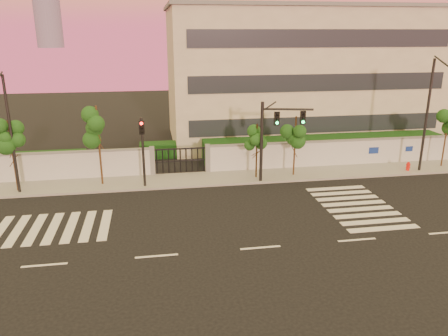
{
  "coord_description": "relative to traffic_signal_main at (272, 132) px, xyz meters",
  "views": [
    {
      "loc": [
        -4.91,
        -18.5,
        10.07
      ],
      "look_at": [
        -0.79,
        6.0,
        2.25
      ],
      "focal_mm": 35.0,
      "sensor_mm": 36.0,
      "label": 1
    }
  ],
  "objects": [
    {
      "name": "streetlight_west",
      "position": [
        -16.59,
        0.25,
        0.75
      ],
      "size": [
        0.48,
        1.92,
        7.97
      ],
      "color": "black",
      "rests_on": "ground"
    },
    {
      "name": "perimeter_wall",
      "position": [
        -2.94,
        2.71,
        -2.48
      ],
      "size": [
        60.0,
        0.36,
        2.2
      ],
      "color": "#BABDC2",
      "rests_on": "ground"
    },
    {
      "name": "traffic_signal_main",
      "position": [
        0.0,
        0.0,
        0.0
      ],
      "size": [
        3.53,
        0.91,
        5.62
      ],
      "rotation": [
        0.0,
        0.0,
        -0.23
      ],
      "color": "black",
      "rests_on": "ground"
    },
    {
      "name": "street_tree_e",
      "position": [
        1.98,
        0.91,
        -0.31
      ],
      "size": [
        1.43,
        1.14,
        4.41
      ],
      "color": "#382314",
      "rests_on": "ground"
    },
    {
      "name": "street_tree_b",
      "position": [
        -16.75,
        0.78,
        -0.04
      ],
      "size": [
        1.54,
        1.22,
        4.78
      ],
      "color": "#382314",
      "rests_on": "ground"
    },
    {
      "name": "street_tree_f",
      "position": [
        13.9,
        1.1,
        -0.26
      ],
      "size": [
        1.39,
        1.11,
        4.48
      ],
      "color": "#382314",
      "rests_on": "ground"
    },
    {
      "name": "ground",
      "position": [
        -3.05,
        -9.29,
        -3.55
      ],
      "size": [
        120.0,
        120.0,
        0.0
      ],
      "primitive_type": "plane",
      "color": "black",
      "rests_on": "ground"
    },
    {
      "name": "road_markings",
      "position": [
        -4.63,
        -5.53,
        -3.55
      ],
      "size": [
        57.0,
        7.62,
        0.02
      ],
      "color": "silver",
      "rests_on": "ground"
    },
    {
      "name": "traffic_signal_secondary",
      "position": [
        -8.62,
        0.25,
        -0.52
      ],
      "size": [
        0.37,
        0.35,
        4.78
      ],
      "rotation": [
        0.0,
        0.0,
        0.0
      ],
      "color": "black",
      "rests_on": "ground"
    },
    {
      "name": "sidewalk",
      "position": [
        -3.05,
        1.21,
        -3.48
      ],
      "size": [
        60.0,
        3.0,
        0.15
      ],
      "primitive_type": "cube",
      "color": "gray",
      "rests_on": "ground"
    },
    {
      "name": "institutional_building",
      "position": [
        5.95,
        12.7,
        2.6
      ],
      "size": [
        24.4,
        12.4,
        12.25
      ],
      "color": "#B8B09B",
      "rests_on": "ground"
    },
    {
      "name": "streetlight_east",
      "position": [
        11.56,
        0.19,
        1.12
      ],
      "size": [
        0.52,
        2.08,
        8.65
      ],
      "color": "black",
      "rests_on": "ground"
    },
    {
      "name": "street_tree_c",
      "position": [
        -11.44,
        1.18,
        0.47
      ],
      "size": [
        1.59,
        1.26,
        5.48
      ],
      "color": "#382314",
      "rests_on": "ground"
    },
    {
      "name": "hedge_row",
      "position": [
        -1.88,
        5.45,
        -2.74
      ],
      "size": [
        41.0,
        4.25,
        1.8
      ],
      "color": "#103613",
      "rests_on": "ground"
    },
    {
      "name": "fire_hydrant",
      "position": [
        10.68,
        0.45,
        -3.15
      ],
      "size": [
        0.32,
        0.3,
        0.81
      ],
      "rotation": [
        0.0,
        0.0,
        -0.36
      ],
      "color": "red",
      "rests_on": "ground"
    },
    {
      "name": "street_tree_d",
      "position": [
        -0.81,
        0.83,
        -0.62
      ],
      "size": [
        1.36,
        1.08,
        3.98
      ],
      "color": "#382314",
      "rests_on": "ground"
    }
  ]
}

